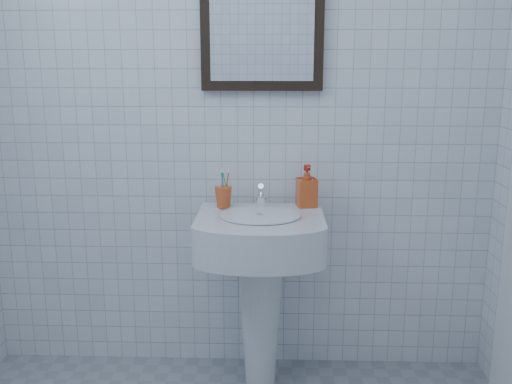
{
  "coord_description": "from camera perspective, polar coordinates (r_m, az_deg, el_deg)",
  "views": [
    {
      "loc": [
        0.16,
        -1.21,
        1.37
      ],
      "look_at": [
        0.09,
        0.86,
        0.88
      ],
      "focal_mm": 40.0,
      "sensor_mm": 36.0,
      "label": 1
    }
  ],
  "objects": [
    {
      "name": "washbasin",
      "position": [
        2.35,
        0.44,
        -7.94
      ],
      "size": [
        0.5,
        0.37,
        0.77
      ],
      "color": "silver",
      "rests_on": "ground"
    },
    {
      "name": "soap_dispenser",
      "position": [
        2.37,
        5.1,
        0.62
      ],
      "size": [
        0.09,
        0.09,
        0.17
      ],
      "primitive_type": "imported",
      "rotation": [
        0.0,
        0.0,
        0.19
      ],
      "color": "red",
      "rests_on": "washbasin"
    },
    {
      "name": "faucet",
      "position": [
        2.35,
        0.51,
        -0.51
      ],
      "size": [
        0.04,
        0.1,
        0.11
      ],
      "color": "white",
      "rests_on": "washbasin"
    },
    {
      "name": "wall_mirror",
      "position": [
        2.4,
        0.61,
        17.51
      ],
      "size": [
        0.5,
        0.04,
        0.62
      ],
      "color": "black",
      "rests_on": "wall_back"
    },
    {
      "name": "toothbrush_cup",
      "position": [
        2.36,
        -3.29,
        -0.5
      ],
      "size": [
        0.08,
        0.08,
        0.09
      ],
      "primitive_type": null,
      "rotation": [
        0.0,
        0.0,
        0.21
      ],
      "color": "#D45126",
      "rests_on": "washbasin"
    },
    {
      "name": "wall_back",
      "position": [
        2.42,
        -1.91,
        10.36
      ],
      "size": [
        2.2,
        0.02,
        2.5
      ],
      "primitive_type": "cube",
      "color": "white",
      "rests_on": "ground"
    }
  ]
}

